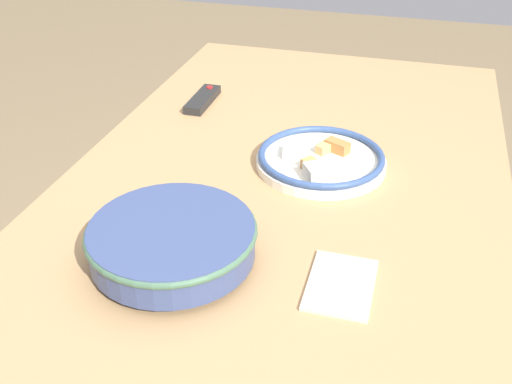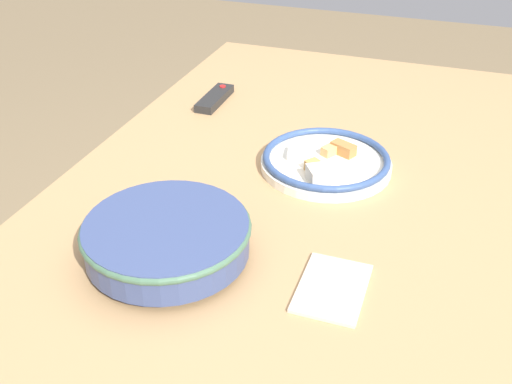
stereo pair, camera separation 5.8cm
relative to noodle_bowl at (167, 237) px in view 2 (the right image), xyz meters
name	(u,v)px [view 2 (the right image)]	position (x,y,z in m)	size (l,w,h in m)	color
dining_table	(290,210)	(0.32, -0.11, -0.13)	(1.49, 0.88, 0.77)	tan
noodle_bowl	(167,237)	(0.00, 0.00, 0.00)	(0.28, 0.28, 0.07)	#384775
food_plate	(326,161)	(0.37, -0.17, -0.02)	(0.27, 0.27, 0.05)	silver
tv_remote	(215,98)	(0.61, 0.17, -0.03)	(0.16, 0.05, 0.02)	black
folded_napkin	(332,288)	(0.01, -0.27, -0.04)	(0.14, 0.10, 0.01)	beige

